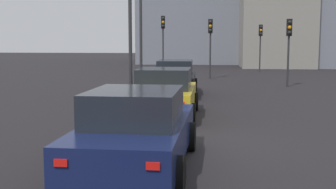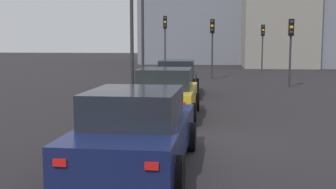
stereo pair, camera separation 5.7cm
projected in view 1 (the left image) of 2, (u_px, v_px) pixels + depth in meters
ground_plane at (211, 149)px, 10.36m from camera, size 160.00×160.00×0.20m
car_black_right_lead at (176, 78)px, 19.92m from camera, size 4.80×2.04×1.59m
car_yellow_right_second at (165, 94)px, 14.10m from camera, size 4.17×2.07×1.58m
car_navy_right_third at (137, 130)px, 8.37m from camera, size 4.65×2.16×1.55m
traffic_light_near_left at (289, 38)px, 23.03m from camera, size 0.32×0.29×3.61m
traffic_light_near_right at (210, 36)px, 28.12m from camera, size 0.32×0.30×3.86m
traffic_light_far_left at (163, 33)px, 31.17m from camera, size 0.33×0.30×4.24m
traffic_light_far_right at (261, 38)px, 34.70m from camera, size 0.32×0.30×3.76m
street_lamp_far at (130, 4)px, 19.46m from camera, size 0.56×0.36×6.90m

